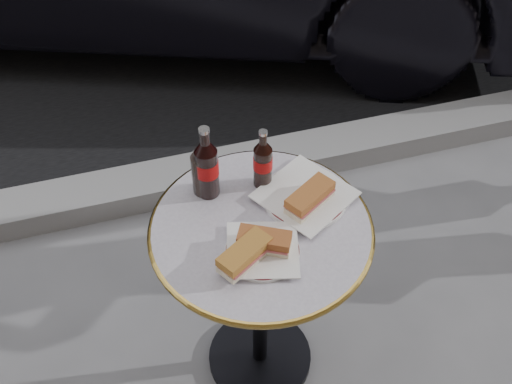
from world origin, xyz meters
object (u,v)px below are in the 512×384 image
object	(u,v)px
bistro_table	(260,301)
cola_glass	(203,173)
plate_right	(305,197)
cola_bottle_right	(263,158)
plate_left	(262,251)
cola_bottle_left	(206,162)

from	to	relation	value
bistro_table	cola_glass	size ratio (longest dim) A/B	5.34
plate_right	bistro_table	bearing A→B (deg)	-155.77
cola_bottle_right	plate_left	bearing A→B (deg)	-106.54
plate_right	cola_bottle_right	size ratio (longest dim) A/B	1.20
cola_bottle_right	cola_glass	xyz separation A→B (m)	(-0.17, 0.02, -0.03)
plate_right	cola_bottle_left	bearing A→B (deg)	158.97
cola_bottle_left	cola_glass	size ratio (longest dim) A/B	1.76
bistro_table	plate_right	xyz separation A→B (m)	(0.15, 0.07, 0.37)
plate_left	cola_bottle_right	world-z (taller)	cola_bottle_right
bistro_table	cola_bottle_left	world-z (taller)	cola_bottle_left
plate_right	cola_bottle_right	xyz separation A→B (m)	(-0.10, 0.09, 0.09)
cola_glass	cola_bottle_right	bearing A→B (deg)	-6.44
plate_right	cola_glass	xyz separation A→B (m)	(-0.27, 0.11, 0.06)
bistro_table	cola_bottle_left	xyz separation A→B (m)	(-0.11, 0.17, 0.49)
bistro_table	plate_right	world-z (taller)	plate_right
cola_bottle_right	bistro_table	bearing A→B (deg)	-107.91
cola_bottle_left	plate_left	bearing A→B (deg)	-71.12
bistro_table	plate_left	distance (m)	0.38
cola_bottle_left	cola_bottle_right	size ratio (longest dim) A/B	1.20
cola_bottle_left	cola_glass	distance (m)	0.05
bistro_table	cola_bottle_left	distance (m)	0.53
bistro_table	plate_left	xyz separation A→B (m)	(-0.02, -0.09, 0.37)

